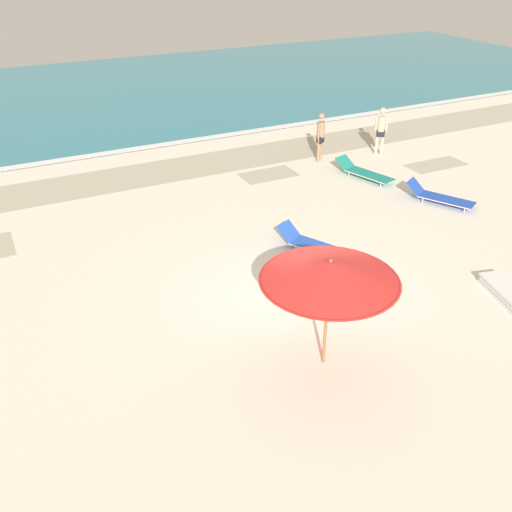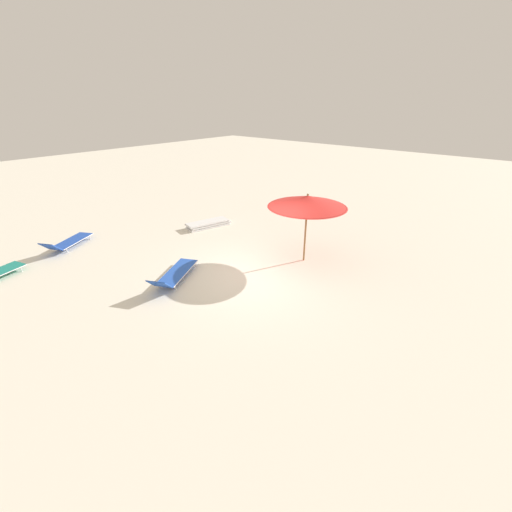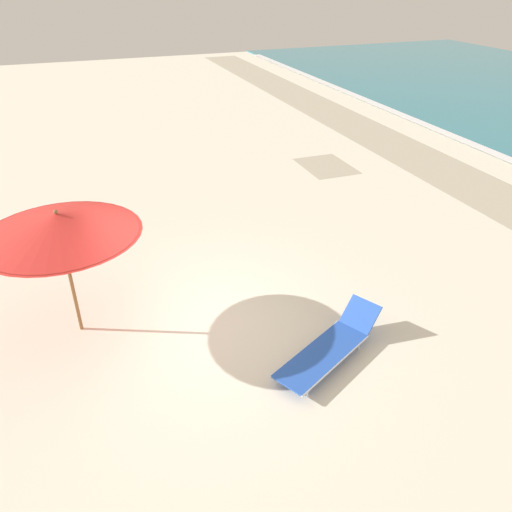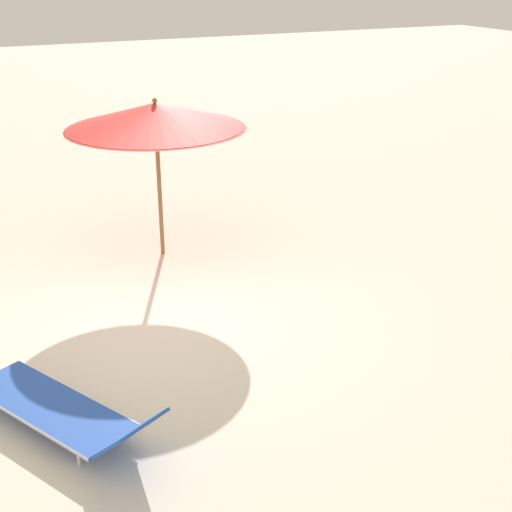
% 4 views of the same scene
% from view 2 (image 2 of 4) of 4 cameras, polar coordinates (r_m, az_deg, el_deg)
% --- Properties ---
extents(ground_plane, '(60.00, 60.00, 0.16)m').
position_cam_2_polar(ground_plane, '(10.84, 0.04, -3.31)').
color(ground_plane, silver).
extents(beach_umbrella, '(2.54, 2.54, 2.31)m').
position_cam_2_polar(beach_umbrella, '(11.06, 8.56, 8.97)').
color(beach_umbrella, olive).
rests_on(beach_umbrella, ground_plane).
extents(lounger_stack, '(1.08, 2.00, 0.24)m').
position_cam_2_polar(lounger_stack, '(14.84, -7.97, 5.32)').
color(lounger_stack, white).
rests_on(lounger_stack, ground_plane).
extents(sun_lounger_under_umbrella, '(1.56, 2.26, 0.56)m').
position_cam_2_polar(sun_lounger_under_umbrella, '(10.59, -13.49, -2.99)').
color(sun_lounger_under_umbrella, blue).
rests_on(sun_lounger_under_umbrella, ground_plane).
extents(sun_lounger_beside_umbrella, '(1.51, 2.10, 0.56)m').
position_cam_2_polar(sun_lounger_beside_umbrella, '(14.35, -28.88, 2.04)').
color(sun_lounger_beside_umbrella, blue).
rests_on(sun_lounger_beside_umbrella, ground_plane).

